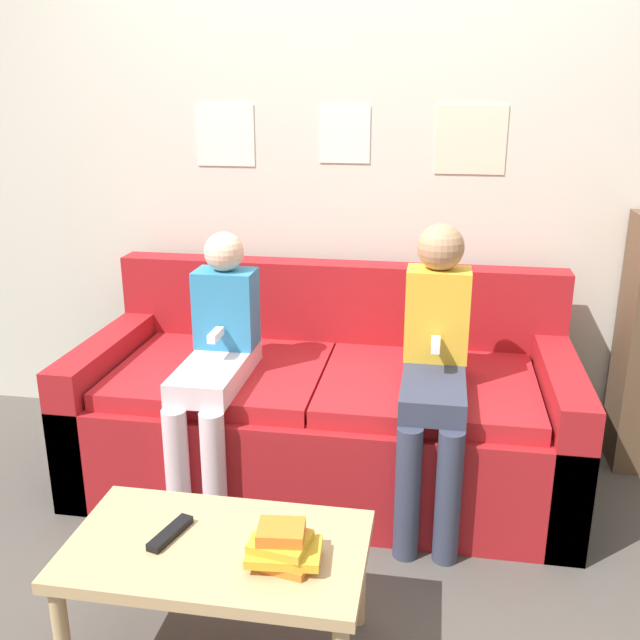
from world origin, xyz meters
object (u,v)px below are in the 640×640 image
object	(u,v)px
person_left	(216,358)
couch	(325,412)
tv_remote	(170,533)
person_right	(435,361)
coffee_table	(217,558)

from	to	relation	value
person_left	couch	bearing A→B (deg)	29.55
person_left	tv_remote	size ratio (longest dim) A/B	6.09
person_right	tv_remote	bearing A→B (deg)	-129.91
tv_remote	coffee_table	bearing A→B (deg)	10.42
coffee_table	person_right	size ratio (longest dim) A/B	0.75
coffee_table	person_right	distance (m)	1.09
person_left	tv_remote	distance (m)	0.88
person_left	coffee_table	bearing A→B (deg)	-72.98
couch	tv_remote	bearing A→B (deg)	-104.31
couch	tv_remote	xyz separation A→B (m)	(-0.27, -1.07, 0.10)
person_right	coffee_table	bearing A→B (deg)	-123.58
coffee_table	couch	bearing A→B (deg)	82.98
person_left	tv_remote	bearing A→B (deg)	-81.73
coffee_table	tv_remote	distance (m)	0.15
person_left	tv_remote	xyz separation A→B (m)	(0.12, -0.85, -0.21)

